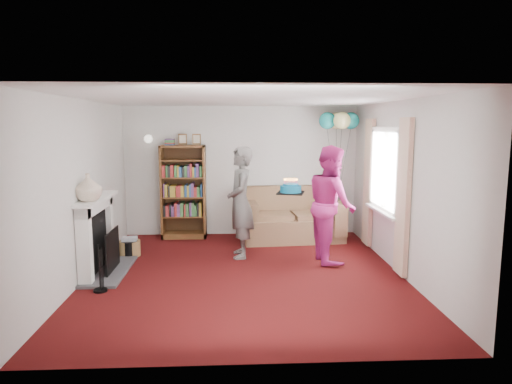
{
  "coord_description": "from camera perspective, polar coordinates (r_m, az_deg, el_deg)",
  "views": [
    {
      "loc": [
        -0.16,
        -6.36,
        2.16
      ],
      "look_at": [
        0.19,
        0.6,
        1.12
      ],
      "focal_mm": 32.0,
      "sensor_mm": 36.0,
      "label": 1
    }
  ],
  "objects": [
    {
      "name": "person_magenta",
      "position": [
        7.26,
        9.39,
        -1.46
      ],
      "size": [
        0.77,
        0.95,
        1.84
      ],
      "primitive_type": "imported",
      "rotation": [
        0.0,
        0.0,
        1.66
      ],
      "color": "#BB2579",
      "rests_on": "ground"
    },
    {
      "name": "bookcase",
      "position": [
        8.8,
        -9.03,
        -0.02
      ],
      "size": [
        0.84,
        0.42,
        1.98
      ],
      "color": "#472B14",
      "rests_on": "ground"
    },
    {
      "name": "wall_left",
      "position": [
        6.76,
        -20.97,
        0.19
      ],
      "size": [
        0.02,
        5.0,
        2.5
      ],
      "primitive_type": "cube",
      "color": "silver",
      "rests_on": "ground"
    },
    {
      "name": "ground",
      "position": [
        6.72,
        -1.39,
        -10.26
      ],
      "size": [
        5.0,
        5.0,
        0.0
      ],
      "primitive_type": "plane",
      "color": "#340707",
      "rests_on": "ground"
    },
    {
      "name": "sofa",
      "position": [
        8.69,
        4.45,
        -3.48
      ],
      "size": [
        1.84,
        0.97,
        0.97
      ],
      "rotation": [
        0.0,
        0.0,
        0.08
      ],
      "color": "brown",
      "rests_on": "ground"
    },
    {
      "name": "person_striped",
      "position": [
        7.38,
        -1.95,
        -1.31
      ],
      "size": [
        0.47,
        0.68,
        1.81
      ],
      "primitive_type": "imported",
      "rotation": [
        0.0,
        0.0,
        -1.51
      ],
      "color": "black",
      "rests_on": "ground"
    },
    {
      "name": "fireplace",
      "position": [
        7.02,
        -18.83,
        -5.54
      ],
      "size": [
        0.55,
        1.8,
        1.12
      ],
      "color": "#3F3F42",
      "rests_on": "ground"
    },
    {
      "name": "ceiling",
      "position": [
        6.37,
        -1.47,
        11.6
      ],
      "size": [
        4.5,
        5.0,
        0.01
      ],
      "primitive_type": "cube",
      "color": "white",
      "rests_on": "wall_back"
    },
    {
      "name": "birthday_cake",
      "position": [
        6.99,
        4.35,
        0.37
      ],
      "size": [
        0.39,
        0.39,
        0.22
      ],
      "rotation": [
        0.0,
        0.0,
        -0.25
      ],
      "color": "black",
      "rests_on": "ground"
    },
    {
      "name": "wall_back",
      "position": [
        8.91,
        -1.85,
        2.64
      ],
      "size": [
        4.5,
        0.02,
        2.5
      ],
      "primitive_type": "cube",
      "color": "silver",
      "rests_on": "ground"
    },
    {
      "name": "mantel_vase",
      "position": [
        6.56,
        -20.24,
        0.55
      ],
      "size": [
        0.43,
        0.43,
        0.38
      ],
      "primitive_type": "imported",
      "rotation": [
        0.0,
        0.0,
        0.23
      ],
      "color": "beige",
      "rests_on": "fireplace"
    },
    {
      "name": "balloons",
      "position": [
        8.7,
        10.35,
        8.76
      ],
      "size": [
        0.75,
        0.75,
        1.69
      ],
      "color": "#3F3F3F",
      "rests_on": "ground"
    },
    {
      "name": "wall_right",
      "position": [
        6.86,
        17.79,
        0.47
      ],
      "size": [
        0.02,
        5.0,
        2.5
      ],
      "primitive_type": "cube",
      "color": "silver",
      "rests_on": "ground"
    },
    {
      "name": "window_bay",
      "position": [
        7.41,
        15.75,
        0.76
      ],
      "size": [
        0.14,
        2.02,
        2.2
      ],
      "color": "white",
      "rests_on": "ground"
    },
    {
      "name": "wicker_basket",
      "position": [
        7.86,
        -15.49,
        -6.69
      ],
      "size": [
        0.34,
        0.34,
        0.32
      ],
      "rotation": [
        0.0,
        0.0,
        0.09
      ],
      "color": "olive",
      "rests_on": "ground"
    },
    {
      "name": "wall_sconce",
      "position": [
        8.87,
        -13.31,
        6.48
      ],
      "size": [
        0.16,
        0.23,
        0.16
      ],
      "color": "gold",
      "rests_on": "ground"
    }
  ]
}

